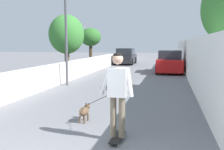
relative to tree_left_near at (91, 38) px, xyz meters
The scene contains 11 objects.
ground_plane 7.30m from the tree_left_near, 136.84° to the right, with size 80.00×80.00×0.00m, color slate.
wall_left 7.42m from the tree_left_near, 168.44° to the right, with size 48.00×0.30×1.03m, color silver.
fence_right 10.68m from the tree_left_near, 131.38° to the right, with size 48.00×0.30×2.25m, color white.
tree_left_near is the anchor object (origin of this frame).
tree_left_mid 6.00m from the tree_left_near, behind, with size 2.29×2.29×3.86m.
lamp_post 10.61m from the tree_left_near, 169.21° to the right, with size 0.36×0.36×4.65m.
skateboard 18.22m from the tree_left_near, 161.26° to the right, with size 0.81×0.22×0.08m.
person_skateboarder 18.11m from the tree_left_near, 161.26° to the right, with size 0.23×0.71×1.74m.
dog 16.78m from the tree_left_near, 163.56° to the right, with size 1.47×1.22×1.06m.
car_near 7.92m from the tree_left_near, 118.31° to the right, with size 3.91×1.80×1.54m.
car_far 4.39m from the tree_left_near, 40.20° to the right, with size 3.92×1.80×1.54m.
Camera 1 is at (-3.28, -2.14, 2.00)m, focal length 42.43 mm.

